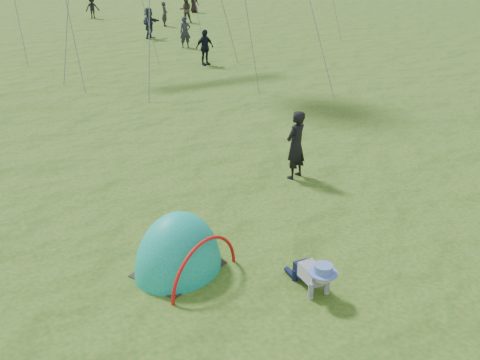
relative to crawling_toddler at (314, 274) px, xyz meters
name	(u,v)px	position (x,y,z in m)	size (l,w,h in m)	color
ground	(342,311)	(0.07, -0.65, -0.32)	(140.00, 140.00, 0.00)	#254C14
crawling_toddler	(314,274)	(0.00, 0.00, 0.00)	(0.58, 0.83, 0.64)	black
popup_tent	(179,269)	(-1.69, 1.62, -0.32)	(1.65, 1.36, 2.14)	#047B80
standing_adult	(296,145)	(2.32, 4.01, 0.51)	(0.61, 0.40, 1.66)	black
crowd_person_2	(205,47)	(6.01, 16.97, 0.49)	(0.95, 0.40, 1.62)	black
crowd_person_4	(194,1)	(14.19, 36.52, 0.56)	(0.86, 0.56, 1.75)	black
crowd_person_6	(165,14)	(9.09, 30.03, 0.49)	(0.59, 0.39, 1.61)	#232227
crowd_person_9	(92,8)	(5.83, 36.66, 0.48)	(1.03, 0.59, 1.59)	black
crowd_person_11	(149,23)	(6.39, 25.53, 0.57)	(1.66, 0.53, 1.79)	#1F2733
crowd_person_12	(185,32)	(7.04, 21.66, 0.50)	(0.60, 0.39, 1.64)	#23262E
crowd_person_13	(186,10)	(11.14, 31.15, 0.57)	(0.86, 0.67, 1.78)	#383129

